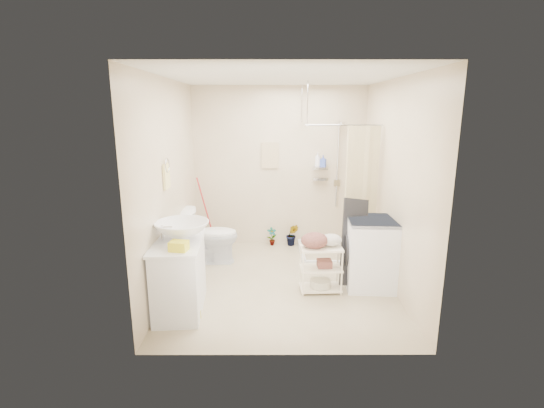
{
  "coord_description": "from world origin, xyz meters",
  "views": [
    {
      "loc": [
        -0.13,
        -4.83,
        2.22
      ],
      "look_at": [
        -0.12,
        0.25,
        1.0
      ],
      "focal_mm": 26.0,
      "sensor_mm": 36.0,
      "label": 1
    }
  ],
  "objects_px": {
    "laundry_rack": "(321,265)",
    "vanity": "(180,276)",
    "toilet": "(210,235)",
    "washing_machine": "(371,253)"
  },
  "relations": [
    {
      "from": "laundry_rack",
      "to": "vanity",
      "type": "bearing_deg",
      "value": -166.51
    },
    {
      "from": "toilet",
      "to": "washing_machine",
      "type": "relative_size",
      "value": 0.93
    },
    {
      "from": "toilet",
      "to": "vanity",
      "type": "bearing_deg",
      "value": 172.24
    },
    {
      "from": "toilet",
      "to": "washing_machine",
      "type": "height_order",
      "value": "washing_machine"
    },
    {
      "from": "laundry_rack",
      "to": "toilet",
      "type": "bearing_deg",
      "value": 144.63
    },
    {
      "from": "vanity",
      "to": "toilet",
      "type": "distance_m",
      "value": 1.46
    },
    {
      "from": "washing_machine",
      "to": "vanity",
      "type": "bearing_deg",
      "value": -160.8
    },
    {
      "from": "vanity",
      "to": "laundry_rack",
      "type": "distance_m",
      "value": 1.71
    },
    {
      "from": "toilet",
      "to": "washing_machine",
      "type": "bearing_deg",
      "value": -113.72
    },
    {
      "from": "vanity",
      "to": "laundry_rack",
      "type": "height_order",
      "value": "vanity"
    }
  ]
}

